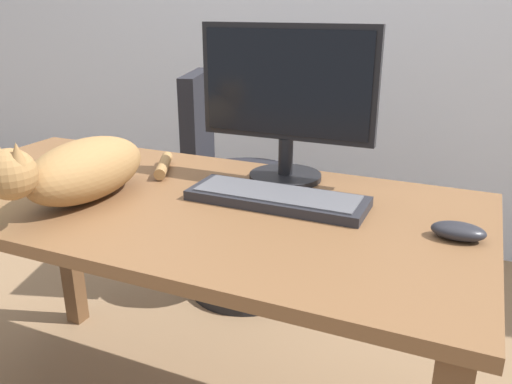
{
  "coord_description": "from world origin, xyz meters",
  "views": [
    {
      "loc": [
        0.67,
        -1.04,
        1.19
      ],
      "look_at": [
        0.23,
        -0.03,
        0.79
      ],
      "focal_mm": 36.4,
      "sensor_mm": 36.0,
      "label": 1
    }
  ],
  "objects_px": {
    "monitor": "(287,98)",
    "keyboard": "(277,198)",
    "computer_mouse": "(458,231)",
    "cat": "(80,170)",
    "office_chair": "(232,201)"
  },
  "relations": [
    {
      "from": "computer_mouse",
      "to": "cat",
      "type": "bearing_deg",
      "value": -170.85
    },
    {
      "from": "keyboard",
      "to": "computer_mouse",
      "type": "height_order",
      "value": "computer_mouse"
    },
    {
      "from": "keyboard",
      "to": "monitor",
      "type": "bearing_deg",
      "value": 104.59
    },
    {
      "from": "monitor",
      "to": "cat",
      "type": "relative_size",
      "value": 0.78
    },
    {
      "from": "cat",
      "to": "monitor",
      "type": "bearing_deg",
      "value": 42.27
    },
    {
      "from": "office_chair",
      "to": "monitor",
      "type": "height_order",
      "value": "monitor"
    },
    {
      "from": "computer_mouse",
      "to": "keyboard",
      "type": "bearing_deg",
      "value": 174.35
    },
    {
      "from": "office_chair",
      "to": "keyboard",
      "type": "relative_size",
      "value": 2.13
    },
    {
      "from": "monitor",
      "to": "keyboard",
      "type": "bearing_deg",
      "value": -75.41
    },
    {
      "from": "cat",
      "to": "keyboard",
      "type": "bearing_deg",
      "value": 22.12
    },
    {
      "from": "computer_mouse",
      "to": "office_chair",
      "type": "bearing_deg",
      "value": 139.83
    },
    {
      "from": "office_chair",
      "to": "keyboard",
      "type": "bearing_deg",
      "value": -56.22
    },
    {
      "from": "keyboard",
      "to": "cat",
      "type": "relative_size",
      "value": 0.72
    },
    {
      "from": "office_chair",
      "to": "keyboard",
      "type": "height_order",
      "value": "office_chair"
    },
    {
      "from": "monitor",
      "to": "keyboard",
      "type": "distance_m",
      "value": 0.28
    }
  ]
}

